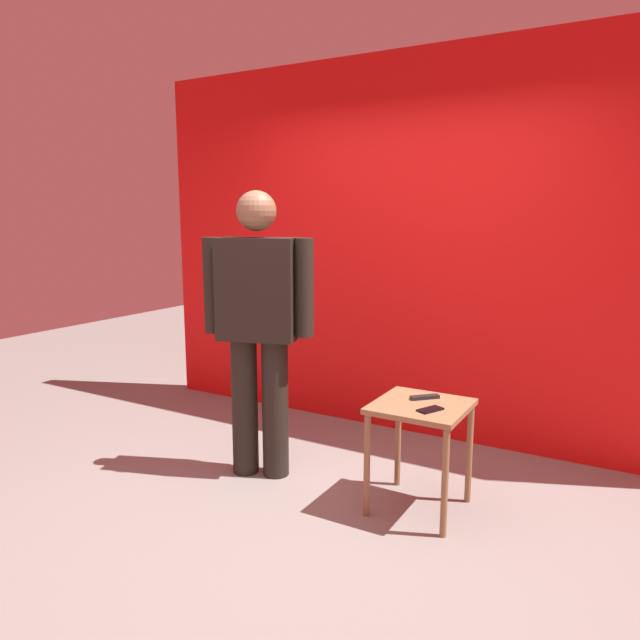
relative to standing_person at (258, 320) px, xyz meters
name	(u,v)px	position (x,y,z in m)	size (l,w,h in m)	color
ground_plane	(291,518)	(0.49, -0.40, -1.01)	(12.00, 12.00, 0.00)	gray
back_wall_red	(408,248)	(0.49, 1.25, 0.40)	(4.43, 0.12, 2.82)	red
standing_person	(258,320)	(0.00, 0.00, 0.00)	(0.71, 0.38, 1.81)	black
side_table	(421,422)	(1.06, 0.06, -0.49)	(0.50, 0.50, 0.62)	olive
cell_phone	(430,410)	(1.14, -0.03, -0.38)	(0.07, 0.14, 0.01)	black
tv_remote	(425,397)	(1.05, 0.16, -0.38)	(0.04, 0.17, 0.02)	black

